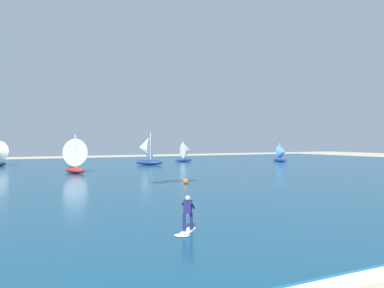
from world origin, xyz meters
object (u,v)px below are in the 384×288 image
object	(u,v)px
sailboat_anchored_offshore	(186,152)
marker_buoy	(186,181)
sailboat_far_right	(146,150)
sailboat_near_shore	(282,153)
kitesurfer	(187,219)
sailboat_center_horizon	(72,155)

from	to	relation	value
sailboat_anchored_offshore	marker_buoy	distance (m)	41.05
sailboat_far_right	marker_buoy	world-z (taller)	sailboat_far_right
sailboat_near_shore	kitesurfer	bearing A→B (deg)	-134.20
sailboat_far_right	marker_buoy	size ratio (longest dim) A/B	10.87
sailboat_center_horizon	marker_buoy	xyz separation A→B (m)	(6.93, -18.62, -2.02)
sailboat_far_right	marker_buoy	distance (m)	31.35
sailboat_near_shore	sailboat_anchored_offshore	bearing A→B (deg)	151.49
sailboat_far_right	marker_buoy	xyz separation A→B (m)	(-7.80, -30.28, -2.28)
marker_buoy	sailboat_anchored_offshore	bearing A→B (deg)	62.85
sailboat_far_right	sailboat_anchored_offshore	size ratio (longest dim) A/B	1.32
sailboat_anchored_offshore	sailboat_center_horizon	xyz separation A→B (m)	(-25.64, -17.87, 0.36)
sailboat_near_shore	sailboat_center_horizon	distance (m)	43.19
sailboat_center_horizon	kitesurfer	bearing A→B (deg)	-93.98
kitesurfer	sailboat_anchored_offshore	bearing A→B (deg)	62.90
sailboat_far_right	sailboat_anchored_offshore	world-z (taller)	sailboat_far_right
sailboat_anchored_offshore	sailboat_near_shore	bearing A→B (deg)	-28.51
sailboat_far_right	sailboat_near_shore	xyz separation A→B (m)	(27.55, -2.82, -0.85)
marker_buoy	sailboat_center_horizon	bearing A→B (deg)	110.41
sailboat_near_shore	sailboat_center_horizon	bearing A→B (deg)	-168.19
sailboat_far_right	sailboat_near_shore	world-z (taller)	sailboat_far_right
sailboat_center_horizon	marker_buoy	size ratio (longest dim) A/B	9.79
sailboat_center_horizon	sailboat_anchored_offshore	bearing A→B (deg)	34.88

